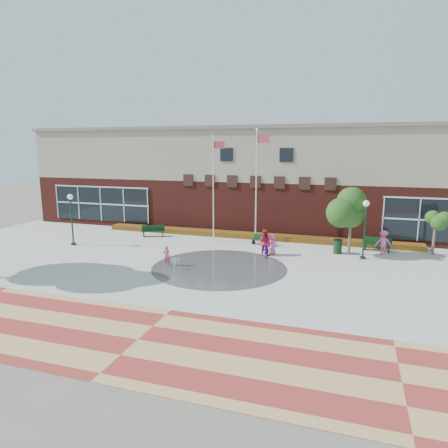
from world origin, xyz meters
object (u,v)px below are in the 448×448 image
(flagpole_right, at_px, (257,179))
(trash_can, at_px, (338,247))
(child_splash, at_px, (166,256))
(bench_left, at_px, (153,233))
(flagpole_left, at_px, (214,184))

(flagpole_right, relative_size, trash_can, 8.70)
(flagpole_right, height_order, child_splash, flagpole_right)
(trash_can, relative_size, child_splash, 0.77)
(flagpole_right, xyz_separation_m, trash_can, (6.39, -2.09, -4.42))
(bench_left, relative_size, child_splash, 1.48)
(flagpole_right, relative_size, bench_left, 4.51)
(flagpole_left, bearing_deg, bench_left, 174.24)
(bench_left, bearing_deg, flagpole_right, -15.30)
(child_splash, bearing_deg, bench_left, -68.48)
(trash_can, distance_m, child_splash, 12.03)
(bench_left, xyz_separation_m, trash_can, (14.98, -0.93, 0.21))
(bench_left, relative_size, trash_can, 1.93)
(flagpole_left, relative_size, child_splash, 6.28)
(bench_left, bearing_deg, trash_can, -26.56)
(flagpole_right, bearing_deg, trash_can, -17.09)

